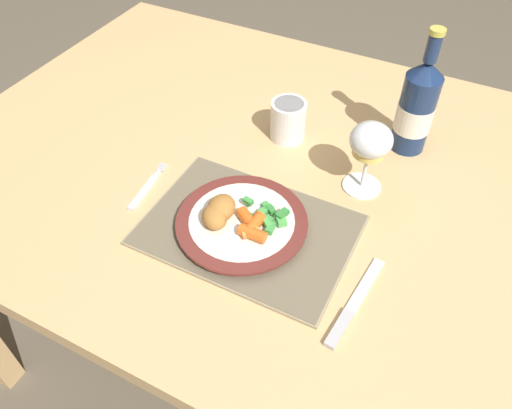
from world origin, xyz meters
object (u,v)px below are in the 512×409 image
dining_table (296,200)px  wine_glass (370,144)px  fork (146,189)px  drinking_cup (288,120)px  bottle (417,107)px  dinner_plate (242,223)px  table_knife (351,309)px

dining_table → wine_glass: (0.12, 0.02, 0.18)m
fork → drinking_cup: size_ratio=1.59×
bottle → dining_table: bearing=-133.2°
fork → wine_glass: 0.43m
dinner_plate → wine_glass: 0.27m
dining_table → table_knife: table_knife is taller
wine_glass → bottle: bottle is taller
dining_table → wine_glass: size_ratio=10.14×
drinking_cup → fork: bearing=-122.4°
fork → drinking_cup: 0.32m
dining_table → bottle: size_ratio=5.70×
dinner_plate → fork: (-0.21, 0.01, -0.01)m
dining_table → table_knife: 0.33m
dinner_plate → table_knife: dinner_plate is taller
dining_table → table_knife: bearing=-51.7°
table_knife → drinking_cup: 0.44m
dining_table → fork: 0.31m
fork → drinking_cup: drinking_cup is taller
wine_glass → dinner_plate: bearing=-127.2°
table_knife → drinking_cup: (-0.27, 0.35, 0.04)m
wine_glass → bottle: bearing=74.9°
fork → dinner_plate: bearing=-1.5°
fork → drinking_cup: bearing=57.6°
dinner_plate → bottle: bottle is taller
dinner_plate → bottle: size_ratio=0.89×
dinner_plate → wine_glass: wine_glass is taller
table_knife → dinner_plate: bearing=163.2°
dining_table → fork: fork is taller
dinner_plate → fork: bearing=178.5°
fork → bottle: bottle is taller
table_knife → wine_glass: wine_glass is taller
bottle → drinking_cup: bearing=-160.1°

